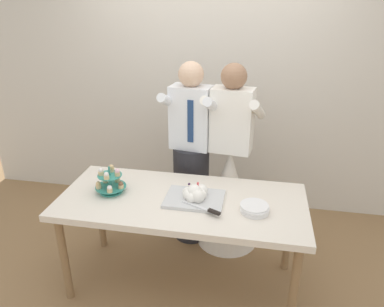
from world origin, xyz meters
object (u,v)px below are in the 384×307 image
object	(u,v)px
person_bride	(229,185)
plate_stack	(255,208)
person_groom	(191,165)
cupcake_stand	(110,182)
dessert_table	(182,207)
main_cake_tray	(195,195)

from	to	relation	value
person_bride	plate_stack	bearing A→B (deg)	-71.54
person_groom	person_bride	world-z (taller)	same
person_bride	cupcake_stand	bearing A→B (deg)	-143.21
dessert_table	cupcake_stand	world-z (taller)	cupcake_stand
cupcake_stand	main_cake_tray	xyz separation A→B (m)	(0.65, 0.00, -0.04)
cupcake_stand	person_bride	xyz separation A→B (m)	(0.84, 0.63, -0.28)
plate_stack	dessert_table	bearing A→B (deg)	171.52
dessert_table	plate_stack	world-z (taller)	plate_stack
plate_stack	person_groom	distance (m)	0.92
plate_stack	person_groom	size ratio (longest dim) A/B	0.12
dessert_table	person_groom	world-z (taller)	person_groom
dessert_table	cupcake_stand	bearing A→B (deg)	-179.54
person_groom	person_bride	bearing A→B (deg)	-2.48
cupcake_stand	plate_stack	bearing A→B (deg)	-3.97
cupcake_stand	person_groom	distance (m)	0.82
plate_stack	cupcake_stand	bearing A→B (deg)	176.03
cupcake_stand	person_groom	world-z (taller)	person_groom
dessert_table	plate_stack	size ratio (longest dim) A/B	8.94
dessert_table	main_cake_tray	size ratio (longest dim) A/B	4.26
main_cake_tray	plate_stack	size ratio (longest dim) A/B	2.10
cupcake_stand	person_bride	world-z (taller)	person_bride
cupcake_stand	main_cake_tray	bearing A→B (deg)	0.00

